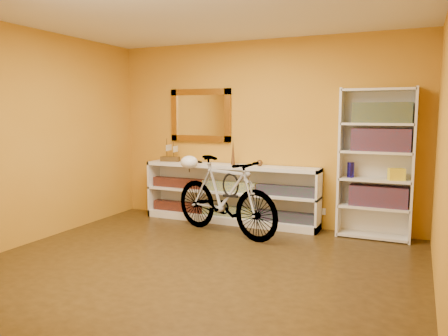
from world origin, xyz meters
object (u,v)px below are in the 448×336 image
at_px(bookcase, 376,164).
at_px(helmet, 189,162).
at_px(console_unit, 230,194).
at_px(bicycle, 225,196).

relative_size(bookcase, helmet, 7.79).
distance_m(bookcase, helmet, 2.46).
xyz_separation_m(bookcase, helmet, (-2.43, -0.42, -0.05)).
bearing_deg(helmet, console_unit, 41.39).
bearing_deg(console_unit, helmet, -138.61).
distance_m(bookcase, bicycle, 1.95).
height_order(console_unit, bicycle, bicycle).
relative_size(console_unit, bicycle, 1.49).
height_order(console_unit, helmet, helmet).
bearing_deg(bicycle, bookcase, -52.32).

